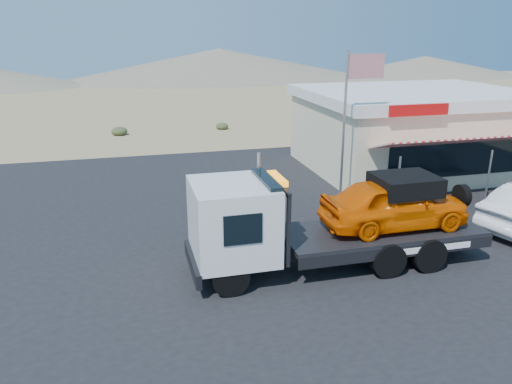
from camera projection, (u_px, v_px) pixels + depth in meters
ground at (254, 270)px, 14.59m from camera, size 120.00×120.00×0.00m
asphalt_lot at (287, 226)px, 17.82m from camera, size 32.00×24.00×0.02m
tow_truck at (331, 217)px, 14.43m from camera, size 8.63×2.56×2.89m
jerky_store at (413, 129)px, 24.76m from camera, size 10.40×9.97×3.90m
flagpole at (350, 112)px, 18.75m from camera, size 1.55×0.10×6.00m
distant_hills at (68, 70)px, 62.32m from camera, size 126.00×48.00×4.20m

